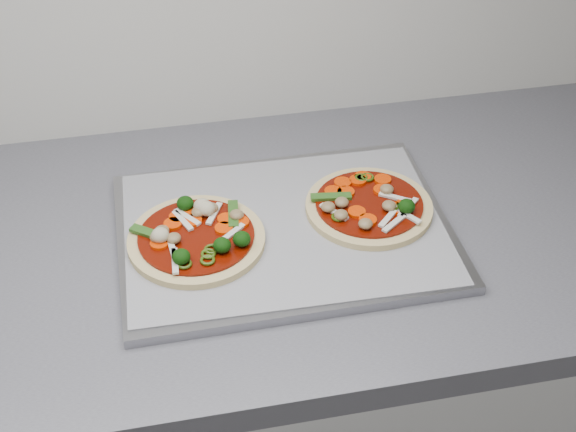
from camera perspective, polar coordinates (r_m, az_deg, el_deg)
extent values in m
cube|color=slate|center=(1.13, -8.23, -2.70)|extent=(3.60, 0.60, 0.04)
cube|color=gray|center=(1.12, -0.29, -1.10)|extent=(0.46, 0.34, 0.01)
cube|color=#95959A|center=(1.11, -0.29, -0.77)|extent=(0.44, 0.33, 0.00)
cylinder|color=tan|center=(1.09, -6.52, -1.69)|extent=(0.22, 0.22, 0.01)
cylinder|color=#601605|center=(1.08, -6.55, -1.42)|extent=(0.18, 0.18, 0.00)
ellipsoid|color=olive|center=(1.07, -8.13, -1.58)|extent=(0.03, 0.03, 0.01)
ellipsoid|color=olive|center=(1.11, -6.39, 0.30)|extent=(0.03, 0.03, 0.01)
cylinder|color=#F94100|center=(1.10, -8.20, -0.55)|extent=(0.03, 0.03, 0.00)
cube|color=silver|center=(1.04, -8.04, -3.19)|extent=(0.01, 0.05, 0.00)
ellipsoid|color=#BCB28D|center=(1.07, -9.08, -1.36)|extent=(0.03, 0.03, 0.02)
cube|color=#2C5C1A|center=(1.09, -9.80, -1.22)|extent=(0.05, 0.05, 0.00)
cylinder|color=#F94100|center=(1.09, -4.59, -0.88)|extent=(0.03, 0.03, 0.00)
cube|color=silver|center=(1.11, -5.27, 0.17)|extent=(0.03, 0.05, 0.00)
torus|color=#2F450C|center=(1.04, -5.74, -3.13)|extent=(0.02, 0.02, 0.00)
cylinder|color=#F94100|center=(1.10, -6.77, -0.34)|extent=(0.03, 0.03, 0.00)
ellipsoid|color=olive|center=(1.12, -5.48, 0.56)|extent=(0.02, 0.02, 0.01)
ellipsoid|color=olive|center=(1.10, -3.67, 0.08)|extent=(0.03, 0.03, 0.01)
cylinder|color=#F94100|center=(1.11, -7.84, -0.07)|extent=(0.03, 0.03, 0.00)
ellipsoid|color=#123C0A|center=(1.12, -7.33, 0.90)|extent=(0.03, 0.03, 0.02)
ellipsoid|color=#BCB28D|center=(1.11, -5.80, 0.52)|extent=(0.03, 0.03, 0.02)
cylinder|color=#F94100|center=(1.12, -7.00, 0.26)|extent=(0.03, 0.03, 0.00)
cylinder|color=#F94100|center=(1.07, -9.13, -1.94)|extent=(0.03, 0.03, 0.00)
torus|color=#2F450C|center=(1.05, -5.69, -2.69)|extent=(0.02, 0.02, 0.00)
cube|color=silver|center=(1.11, -7.18, -0.08)|extent=(0.03, 0.04, 0.00)
cylinder|color=#F94100|center=(1.10, -4.41, -0.22)|extent=(0.04, 0.04, 0.00)
ellipsoid|color=olive|center=(1.08, -9.29, -1.49)|extent=(0.03, 0.03, 0.01)
cube|color=silver|center=(1.08, -4.02, -1.25)|extent=(0.04, 0.04, 0.00)
ellipsoid|color=olive|center=(1.09, -8.95, -1.05)|extent=(0.02, 0.02, 0.01)
cylinder|color=#F94100|center=(1.10, -3.42, -0.43)|extent=(0.03, 0.03, 0.00)
cube|color=silver|center=(1.06, -8.18, -2.47)|extent=(0.01, 0.05, 0.00)
torus|color=#2F450C|center=(1.05, -5.46, -2.37)|extent=(0.02, 0.02, 0.00)
ellipsoid|color=#123C0A|center=(1.06, -3.32, -1.64)|extent=(0.03, 0.03, 0.02)
ellipsoid|color=#BCB28D|center=(1.11, -6.13, 0.73)|extent=(0.03, 0.03, 0.02)
cube|color=silver|center=(1.10, -7.50, -0.33)|extent=(0.03, 0.05, 0.00)
ellipsoid|color=#123C0A|center=(1.04, -7.60, -2.89)|extent=(0.03, 0.03, 0.02)
ellipsoid|color=#123C0A|center=(1.05, -4.71, -2.09)|extent=(0.03, 0.03, 0.02)
cube|color=#2C5C1A|center=(1.11, -3.91, 0.13)|extent=(0.02, 0.06, 0.00)
torus|color=#2F450C|center=(1.04, -7.39, -3.38)|extent=(0.03, 0.03, 0.00)
cylinder|color=tan|center=(1.14, 5.77, 0.64)|extent=(0.22, 0.22, 0.01)
cylinder|color=#601605|center=(1.14, 5.79, 0.90)|extent=(0.18, 0.18, 0.00)
cube|color=silver|center=(1.12, 8.42, 0.08)|extent=(0.03, 0.04, 0.00)
cylinder|color=#F94100|center=(1.18, 6.75, 2.59)|extent=(0.03, 0.03, 0.00)
cylinder|color=#F94100|center=(1.16, 6.70, 1.86)|extent=(0.03, 0.03, 0.00)
cylinder|color=#F94100|center=(1.13, 7.66, 0.54)|extent=(0.03, 0.03, 0.00)
torus|color=#2F450C|center=(1.10, 3.61, -0.05)|extent=(0.02, 0.02, 0.00)
cylinder|color=#F94100|center=(1.18, 5.34, 2.80)|extent=(0.03, 0.03, 0.00)
torus|color=#2F450C|center=(1.13, 7.39, 0.60)|extent=(0.03, 0.03, 0.00)
cylinder|color=#F94100|center=(1.15, 4.14, 1.72)|extent=(0.03, 0.03, 0.00)
cube|color=silver|center=(1.11, 3.29, 0.30)|extent=(0.03, 0.04, 0.00)
cylinder|color=#F94100|center=(1.17, 4.99, 2.56)|extent=(0.03, 0.03, 0.00)
cube|color=silver|center=(1.10, 7.59, -0.49)|extent=(0.04, 0.03, 0.00)
cube|color=silver|center=(1.11, 7.18, -0.09)|extent=(0.04, 0.04, 0.00)
cylinder|color=#F94100|center=(1.14, 8.32, 0.83)|extent=(0.03, 0.03, 0.00)
torus|color=#2F450C|center=(1.18, 5.24, 2.72)|extent=(0.02, 0.02, 0.00)
cylinder|color=#F94100|center=(1.17, 3.90, 2.39)|extent=(0.04, 0.04, 0.00)
cube|color=silver|center=(1.13, 8.54, 0.61)|extent=(0.04, 0.04, 0.00)
ellipsoid|color=olive|center=(1.12, 7.20, 0.73)|extent=(0.03, 0.03, 0.01)
ellipsoid|color=olive|center=(1.12, 3.84, 0.98)|extent=(0.02, 0.02, 0.01)
ellipsoid|color=olive|center=(1.09, 5.53, -0.55)|extent=(0.03, 0.03, 0.01)
cube|color=#2C5C1A|center=(1.14, 3.08, 1.38)|extent=(0.06, 0.02, 0.00)
torus|color=#2F450C|center=(1.18, 5.67, 2.76)|extent=(0.03, 0.03, 0.00)
cube|color=silver|center=(1.15, 7.65, 1.31)|extent=(0.04, 0.03, 0.00)
ellipsoid|color=olive|center=(1.15, 7.04, 1.90)|extent=(0.03, 0.03, 0.01)
ellipsoid|color=olive|center=(1.10, 3.80, 0.08)|extent=(0.02, 0.02, 0.01)
cylinder|color=#F94100|center=(1.15, 3.22, 1.76)|extent=(0.04, 0.04, 0.00)
cylinder|color=#F94100|center=(1.10, 5.69, -0.28)|extent=(0.03, 0.03, 0.00)
ellipsoid|color=olive|center=(1.11, 2.88, 0.65)|extent=(0.03, 0.03, 0.01)
ellipsoid|color=#123C0A|center=(1.12, 8.43, 0.69)|extent=(0.03, 0.03, 0.02)
cylinder|color=#F94100|center=(1.12, 4.91, 0.30)|extent=(0.03, 0.03, 0.00)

